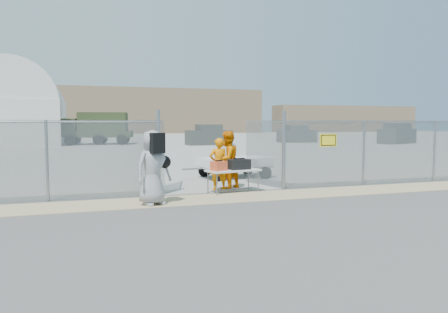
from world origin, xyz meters
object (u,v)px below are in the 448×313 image
object	(u,v)px
folding_table	(233,181)
visitor	(153,168)
security_worker_right	(227,160)
utility_trailer	(234,167)
security_worker_left	(219,164)

from	to	relation	value
folding_table	visitor	world-z (taller)	visitor
security_worker_right	utility_trailer	bearing A→B (deg)	-146.10
security_worker_right	visitor	distance (m)	3.37
folding_table	utility_trailer	size ratio (longest dim) A/B	0.47
folding_table	visitor	xyz separation A→B (m)	(-2.63, -1.24, 0.62)
utility_trailer	visitor	bearing A→B (deg)	-135.23
folding_table	security_worker_right	bearing A→B (deg)	73.11
visitor	folding_table	bearing A→B (deg)	3.52
security_worker_right	visitor	size ratio (longest dim) A/B	0.96
folding_table	security_worker_right	size ratio (longest dim) A/B	0.88
folding_table	security_worker_right	distance (m)	0.98
security_worker_left	folding_table	bearing A→B (deg)	118.26
utility_trailer	security_worker_left	bearing A→B (deg)	-123.82
security_worker_left	visitor	xyz separation A→B (m)	(-2.34, -1.82, 0.14)
folding_table	visitor	bearing A→B (deg)	-166.76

